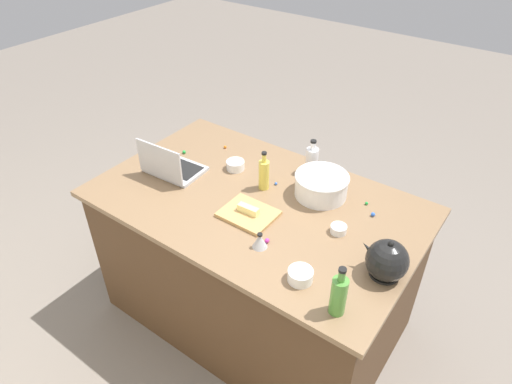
{
  "coord_description": "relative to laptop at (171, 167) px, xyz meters",
  "views": [
    {
      "loc": [
        -1.09,
        1.51,
        2.32
      ],
      "look_at": [
        0.0,
        0.0,
        0.95
      ],
      "focal_mm": 31.82,
      "sensor_mm": 36.0,
      "label": 1
    }
  ],
  "objects": [
    {
      "name": "bottle_olive",
      "position": [
        -1.2,
        0.32,
        0.05
      ],
      "size": [
        0.06,
        0.06,
        0.23
      ],
      "color": "#4C8C38",
      "rests_on": "island_counter"
    },
    {
      "name": "candy_8",
      "position": [
        0.09,
        -0.2,
        -0.04
      ],
      "size": [
        0.02,
        0.02,
        0.02
      ],
      "primitive_type": "sphere",
      "color": "green",
      "rests_on": "island_counter"
    },
    {
      "name": "candy_1",
      "position": [
        -1.07,
        -0.31,
        -0.04
      ],
      "size": [
        0.02,
        0.02,
        0.02
      ],
      "primitive_type": "sphere",
      "color": "blue",
      "rests_on": "island_counter"
    },
    {
      "name": "candy_3",
      "position": [
        -0.76,
        0.15,
        -0.04
      ],
      "size": [
        0.02,
        0.02,
        0.02
      ],
      "primitive_type": "sphere",
      "color": "#CC3399",
      "rests_on": "island_counter"
    },
    {
      "name": "bottle_oil",
      "position": [
        -0.5,
        -0.19,
        0.04
      ],
      "size": [
        0.06,
        0.06,
        0.22
      ],
      "color": "#DBC64C",
      "rests_on": "island_counter"
    },
    {
      "name": "bottle_vinegar",
      "position": [
        -0.62,
        -0.47,
        0.03
      ],
      "size": [
        0.07,
        0.07,
        0.2
      ],
      "color": "white",
      "rests_on": "island_counter"
    },
    {
      "name": "kitchen_timer",
      "position": [
        -0.74,
        0.19,
        -0.01
      ],
      "size": [
        0.07,
        0.07,
        0.08
      ],
      "color": "#B2B2B7",
      "rests_on": "island_counter"
    },
    {
      "name": "cutting_board",
      "position": [
        -0.57,
        0.04,
        -0.04
      ],
      "size": [
        0.26,
        0.21,
        0.02
      ],
      "primitive_type": "cube",
      "color": "tan",
      "rests_on": "island_counter"
    },
    {
      "name": "candy_0",
      "position": [
        -0.07,
        -0.39,
        -0.04
      ],
      "size": [
        0.02,
        0.02,
        0.02
      ],
      "primitive_type": "sphere",
      "color": "orange",
      "rests_on": "island_counter"
    },
    {
      "name": "candy_2",
      "position": [
        -1.01,
        -0.38,
        -0.04
      ],
      "size": [
        0.02,
        0.02,
        0.02
      ],
      "primitive_type": "sphere",
      "color": "green",
      "rests_on": "island_counter"
    },
    {
      "name": "ground_plane",
      "position": [
        -0.53,
        -0.08,
        -0.95
      ],
      "size": [
        12.0,
        12.0,
        0.0
      ],
      "primitive_type": "plane",
      "color": "slate"
    },
    {
      "name": "island_counter",
      "position": [
        -0.53,
        -0.08,
        -0.5
      ],
      "size": [
        1.69,
        1.04,
        0.9
      ],
      "color": "#4C331E",
      "rests_on": "ground"
    },
    {
      "name": "candy_4",
      "position": [
        0.24,
        -0.11,
        -0.04
      ],
      "size": [
        0.02,
        0.02,
        0.02
      ],
      "primitive_type": "sphere",
      "color": "orange",
      "rests_on": "island_counter"
    },
    {
      "name": "butter_stick_left",
      "position": [
        -0.57,
        0.04,
        -0.01
      ],
      "size": [
        0.11,
        0.04,
        0.04
      ],
      "primitive_type": "cube",
      "rotation": [
        0.0,
        0.0,
        0.05
      ],
      "color": "#F4E58C",
      "rests_on": "cutting_board"
    },
    {
      "name": "mixing_bowl_large",
      "position": [
        -0.77,
        -0.31,
        0.02
      ],
      "size": [
        0.28,
        0.28,
        0.12
      ],
      "color": "white",
      "rests_on": "island_counter"
    },
    {
      "name": "candy_5",
      "position": [
        -1.2,
        -0.16,
        -0.04
      ],
      "size": [
        0.01,
        0.01,
        0.01
      ],
      "primitive_type": "sphere",
      "color": "green",
      "rests_on": "island_counter"
    },
    {
      "name": "kettle",
      "position": [
        -1.27,
        0.02,
        0.03
      ],
      "size": [
        0.21,
        0.18,
        0.2
      ],
      "color": "black",
      "rests_on": "island_counter"
    },
    {
      "name": "candy_6",
      "position": [
        -0.53,
        -0.25,
        -0.04
      ],
      "size": [
        0.01,
        0.01,
        0.01
      ],
      "primitive_type": "sphere",
      "color": "blue",
      "rests_on": "island_counter"
    },
    {
      "name": "ramekin_small",
      "position": [
        -0.99,
        -0.1,
        -0.03
      ],
      "size": [
        0.08,
        0.08,
        0.04
      ],
      "primitive_type": "cylinder",
      "color": "white",
      "rests_on": "island_counter"
    },
    {
      "name": "laptop",
      "position": [
        0.0,
        0.0,
        0.0
      ],
      "size": [
        0.32,
        0.25,
        0.22
      ],
      "color": "#B7B7BC",
      "rests_on": "island_counter"
    },
    {
      "name": "ramekin_medium",
      "position": [
        -1.0,
        0.26,
        -0.02
      ],
      "size": [
        0.11,
        0.11,
        0.05
      ],
      "primitive_type": "cylinder",
      "color": "white",
      "rests_on": "island_counter"
    },
    {
      "name": "candy_7",
      "position": [
        -0.26,
        -0.24,
        -0.04
      ],
      "size": [
        0.02,
        0.02,
        0.02
      ],
      "primitive_type": "sphere",
      "color": "red",
      "rests_on": "island_counter"
    },
    {
      "name": "ramekin_wide",
      "position": [
        -0.26,
        -0.25,
        -0.02
      ],
      "size": [
        0.1,
        0.1,
        0.05
      ],
      "primitive_type": "cylinder",
      "color": "white",
      "rests_on": "island_counter"
    }
  ]
}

